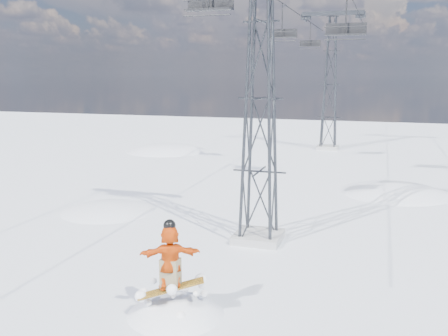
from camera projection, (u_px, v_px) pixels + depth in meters
The scene contains 7 objects.
snow_terrain at pixel (225, 303), 35.28m from camera, with size 39.00×37.00×22.00m.
lift_tower_near at pixel (260, 99), 18.42m from camera, with size 5.20×1.80×11.43m.
lift_tower_far at pixel (330, 85), 41.82m from camera, with size 5.20×1.80×11.43m.
lift_chair_near at pixel (209, 4), 19.02m from camera, with size 1.86×0.54×2.31m.
lift_chair_mid at pixel (346, 30), 26.75m from camera, with size 2.17×0.62×2.69m.
lift_chair_far at pixel (282, 34), 32.48m from camera, with size 1.94×0.56×2.40m.
lift_chair_extra at pixel (310, 44), 44.48m from camera, with size 1.87×0.54×2.32m.
Camera 1 is at (5.15, -10.10, 6.41)m, focal length 40.00 mm.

